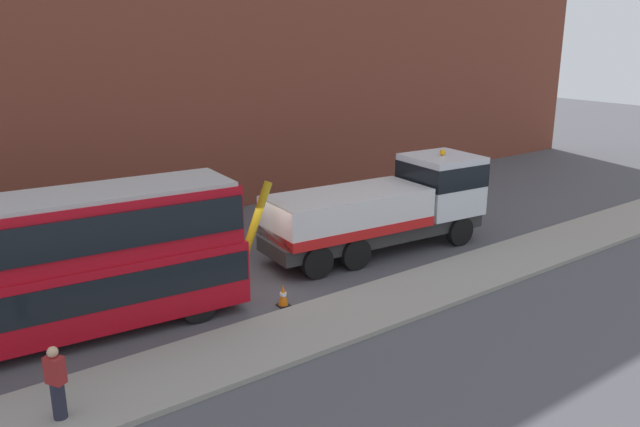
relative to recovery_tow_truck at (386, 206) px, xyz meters
name	(u,v)px	position (x,y,z in m)	size (l,w,h in m)	color
ground_plane	(247,282)	(-5.97, 0.41, -1.76)	(120.00, 120.00, 0.00)	#4C4C51
near_kerb	(322,324)	(-5.97, -3.79, -1.68)	(60.00, 2.80, 0.15)	gray
building_facade	(130,33)	(-5.97, 9.29, 6.31)	(60.00, 1.50, 16.00)	brown
recovery_tow_truck	(386,206)	(0.00, 0.00, 0.00)	(10.23, 3.45, 3.67)	#2D2D2D
double_decker_bus	(42,264)	(-12.45, 0.04, 0.47)	(11.19, 3.55, 4.06)	#B70C19
pedestrian_onlooker	(57,384)	(-13.37, -4.13, -0.77)	(0.42, 0.48, 1.71)	#232333
traffic_cone_near_bus	(283,296)	(-6.08, -1.96, -1.42)	(0.36, 0.36, 0.72)	orange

